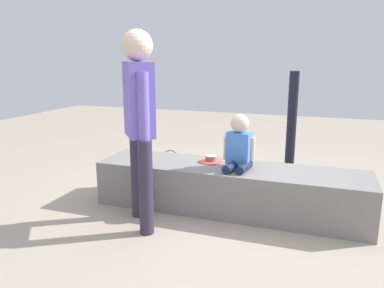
{
  "coord_description": "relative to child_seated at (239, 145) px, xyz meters",
  "views": [
    {
      "loc": [
        0.75,
        -3.18,
        1.39
      ],
      "look_at": [
        -0.27,
        -0.27,
        0.66
      ],
      "focal_mm": 34.99,
      "sensor_mm": 36.0,
      "label": 1
    }
  ],
  "objects": [
    {
      "name": "party_cup_red",
      "position": [
        0.49,
        0.64,
        -0.58
      ],
      "size": [
        0.08,
        0.08,
        0.1
      ],
      "primitive_type": "cylinder",
      "color": "red",
      "rests_on": "ground_plane"
    },
    {
      "name": "water_bottle_near_gift",
      "position": [
        0.56,
        0.51,
        -0.53
      ],
      "size": [
        0.07,
        0.07,
        0.21
      ],
      "color": "silver",
      "rests_on": "ground_plane"
    },
    {
      "name": "handbag_brown_canvas",
      "position": [
        -0.99,
        0.8,
        -0.52
      ],
      "size": [
        0.29,
        0.14,
        0.31
      ],
      "color": "brown",
      "rests_on": "ground_plane"
    },
    {
      "name": "cake_box_white",
      "position": [
        -1.14,
        1.14,
        -0.57
      ],
      "size": [
        0.34,
        0.29,
        0.11
      ],
      "primitive_type": "cube",
      "rotation": [
        0.0,
        0.0,
        0.09
      ],
      "color": "white",
      "rests_on": "ground_plane"
    },
    {
      "name": "cake_plate",
      "position": [
        -0.29,
        0.11,
        -0.19
      ],
      "size": [
        0.22,
        0.22,
        0.07
      ],
      "color": "#E0594C",
      "rests_on": "concrete_ledge"
    },
    {
      "name": "ground_plane",
      "position": [
        -0.08,
        0.02,
        -0.63
      ],
      "size": [
        12.0,
        12.0,
        0.0
      ],
      "primitive_type": "plane",
      "color": "#A59784"
    },
    {
      "name": "concrete_ledge",
      "position": [
        -0.08,
        0.02,
        -0.42
      ],
      "size": [
        2.44,
        0.58,
        0.41
      ],
      "primitive_type": "cube",
      "color": "gray",
      "rests_on": "ground_plane"
    },
    {
      "name": "railing_post",
      "position": [
        0.35,
        1.23,
        -0.16
      ],
      "size": [
        0.36,
        0.36,
        1.23
      ],
      "color": "black",
      "rests_on": "ground_plane"
    },
    {
      "name": "water_bottle_far_side",
      "position": [
        0.97,
        0.63,
        -0.52
      ],
      "size": [
        0.06,
        0.06,
        0.24
      ],
      "color": "silver",
      "rests_on": "ground_plane"
    },
    {
      "name": "handbag_black_leather",
      "position": [
        0.25,
        0.5,
        -0.51
      ],
      "size": [
        0.28,
        0.12,
        0.32
      ],
      "color": "black",
      "rests_on": "ground_plane"
    },
    {
      "name": "child_seated",
      "position": [
        0.0,
        0.0,
        0.0
      ],
      "size": [
        0.28,
        0.33,
        0.48
      ],
      "color": "#172342",
      "rests_on": "concrete_ledge"
    },
    {
      "name": "adult_standing",
      "position": [
        -0.7,
        -0.53,
        0.33
      ],
      "size": [
        0.35,
        0.4,
        1.59
      ],
      "color": "#2F283E",
      "rests_on": "ground_plane"
    },
    {
      "name": "gift_bag",
      "position": [
        -0.24,
        0.87,
        -0.49
      ],
      "size": [
        0.23,
        0.12,
        0.32
      ],
      "color": "#59C6B2",
      "rests_on": "ground_plane"
    }
  ]
}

